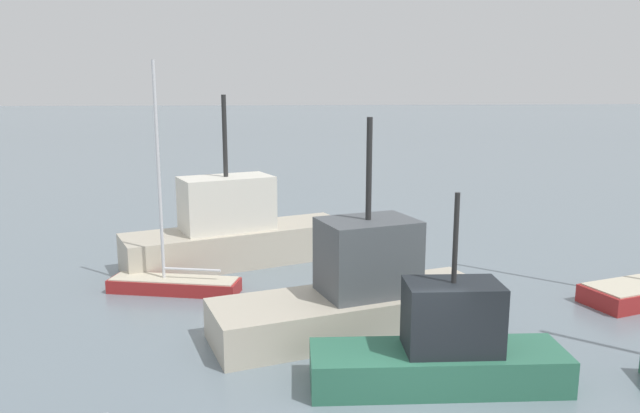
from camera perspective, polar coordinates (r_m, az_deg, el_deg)
sailboat_2 at (r=19.55m, az=-13.87°, el=-7.00°), size 4.27×2.20×7.22m
fishing_boat_0 at (r=13.37m, az=11.69°, el=-13.39°), size 5.64×2.17×4.25m
fishing_boat_1 at (r=22.14m, az=-8.17°, el=-2.51°), size 8.64×4.82×6.19m
fishing_boat_2 at (r=15.90m, az=3.72°, el=-8.41°), size 7.88×3.96×5.65m
channel_buoy_0 at (r=26.38m, az=-10.29°, el=-2.29°), size 0.62×0.62×1.67m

